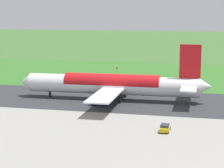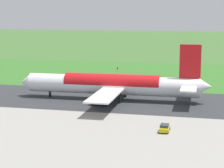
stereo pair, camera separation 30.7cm
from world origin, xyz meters
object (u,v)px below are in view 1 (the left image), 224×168
(airliner_main, at_px, (113,85))
(traffic_cone_orange, at_px, (96,73))
(no_stopping_sign, at_px, (117,70))
(service_car_ops, at_px, (165,128))

(airliner_main, xyz_separation_m, traffic_cone_orange, (17.80, -46.48, -4.08))
(traffic_cone_orange, bearing_deg, no_stopping_sign, -158.58)
(no_stopping_sign, xyz_separation_m, traffic_cone_orange, (7.96, 3.12, -1.14))
(airliner_main, relative_size, traffic_cone_orange, 98.20)
(traffic_cone_orange, bearing_deg, service_car_ops, 115.24)
(no_stopping_sign, relative_size, traffic_cone_orange, 4.29)
(service_car_ops, relative_size, traffic_cone_orange, 7.71)
(airliner_main, height_order, no_stopping_sign, airliner_main)
(airliner_main, relative_size, no_stopping_sign, 22.89)
(service_car_ops, distance_m, traffic_cone_orange, 82.32)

